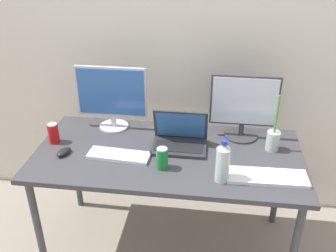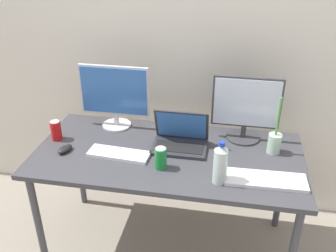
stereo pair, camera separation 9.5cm
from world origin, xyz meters
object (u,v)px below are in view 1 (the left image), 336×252
at_px(laptop_silver, 180,138).
at_px(soda_can_by_laptop, 162,158).
at_px(work_desk, 168,162).
at_px(water_bottle, 223,163).
at_px(keyboard_aux, 267,177).
at_px(monitor_left, 112,96).
at_px(keyboard_main, 119,155).
at_px(mouse_by_keyboard, 64,152).
at_px(monitor_center, 244,106).
at_px(bamboo_vase, 273,139).
at_px(soda_can_near_keyboard, 53,133).

height_order(laptop_silver, soda_can_by_laptop, laptop_silver).
xyz_separation_m(work_desk, water_bottle, (0.32, -0.23, 0.18)).
bearing_deg(work_desk, keyboard_aux, -18.33).
bearing_deg(monitor_left, keyboard_aux, -25.37).
xyz_separation_m(keyboard_main, mouse_by_keyboard, (-0.33, -0.02, 0.01)).
bearing_deg(mouse_by_keyboard, keyboard_aux, 13.86).
bearing_deg(keyboard_aux, water_bottle, -170.61).
distance_m(laptop_silver, soda_can_by_laptop, 0.25).
height_order(work_desk, monitor_center, monitor_center).
distance_m(monitor_left, water_bottle, 0.88).
bearing_deg(soda_can_by_laptop, mouse_by_keyboard, 174.15).
height_order(work_desk, monitor_left, monitor_left).
xyz_separation_m(water_bottle, bamboo_vase, (0.30, 0.35, -0.04)).
xyz_separation_m(keyboard_aux, soda_can_by_laptop, (-0.57, 0.03, 0.05)).
height_order(keyboard_main, keyboard_aux, same).
distance_m(monitor_left, soda_can_by_laptop, 0.60).
distance_m(monitor_center, mouse_by_keyboard, 1.12).
relative_size(work_desk, keyboard_main, 4.39).
bearing_deg(soda_can_by_laptop, work_desk, 85.89).
height_order(laptop_silver, soda_can_near_keyboard, laptop_silver).
bearing_deg(soda_can_near_keyboard, mouse_by_keyboard, -49.41).
relative_size(water_bottle, soda_can_near_keyboard, 1.93).
bearing_deg(bamboo_vase, soda_can_by_laptop, -156.09).
relative_size(mouse_by_keyboard, soda_can_by_laptop, 0.84).
bearing_deg(laptop_silver, soda_can_near_keyboard, -176.14).
bearing_deg(keyboard_main, soda_can_near_keyboard, 169.47).
relative_size(mouse_by_keyboard, water_bottle, 0.44).
bearing_deg(soda_can_by_laptop, keyboard_aux, -2.56).
distance_m(laptop_silver, bamboo_vase, 0.55).
distance_m(soda_can_near_keyboard, bamboo_vase, 1.33).
relative_size(keyboard_main, soda_can_near_keyboard, 2.87).
height_order(soda_can_near_keyboard, bamboo_vase, bamboo_vase).
height_order(monitor_left, monitor_center, monitor_left).
bearing_deg(soda_can_near_keyboard, laptop_silver, 3.86).
height_order(monitor_left, mouse_by_keyboard, monitor_left).
relative_size(monitor_left, monitor_center, 1.10).
distance_m(monitor_center, bamboo_vase, 0.27).
height_order(work_desk, laptop_silver, laptop_silver).
distance_m(keyboard_aux, soda_can_by_laptop, 0.57).
bearing_deg(mouse_by_keyboard, bamboo_vase, 28.16).
height_order(water_bottle, bamboo_vase, bamboo_vase).
relative_size(mouse_by_keyboard, bamboo_vase, 0.30).
relative_size(work_desk, keyboard_aux, 3.72).
distance_m(monitor_center, soda_can_by_laptop, 0.63).
bearing_deg(water_bottle, laptop_silver, 129.06).
height_order(laptop_silver, keyboard_aux, laptop_silver).
height_order(monitor_left, keyboard_main, monitor_left).
height_order(keyboard_main, mouse_by_keyboard, mouse_by_keyboard).
xyz_separation_m(keyboard_aux, bamboo_vase, (0.06, 0.30, 0.06)).
xyz_separation_m(monitor_center, water_bottle, (-0.12, -0.48, -0.10)).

